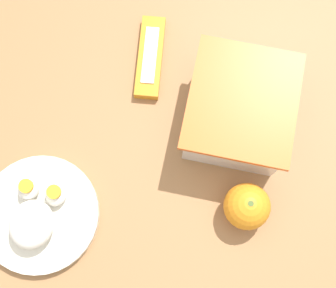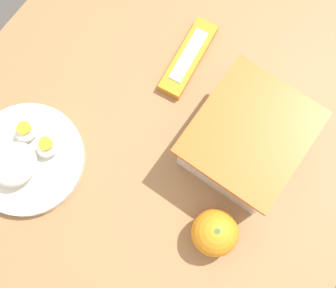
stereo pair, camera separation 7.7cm
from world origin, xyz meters
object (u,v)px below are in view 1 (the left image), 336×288
object	(u,v)px
food_container	(238,111)
candy_bar	(150,57)
orange_fruit	(247,206)
rice_plate	(38,215)

from	to	relation	value
food_container	candy_bar	bearing A→B (deg)	-115.66
orange_fruit	candy_bar	bearing A→B (deg)	-138.04
rice_plate	candy_bar	xyz separation A→B (m)	(-0.31, 0.12, -0.01)
orange_fruit	candy_bar	xyz separation A→B (m)	(-0.23, -0.21, -0.03)
food_container	rice_plate	xyz separation A→B (m)	(0.23, -0.28, -0.03)
rice_plate	food_container	bearing A→B (deg)	128.89
food_container	candy_bar	size ratio (longest dim) A/B	1.22
food_container	orange_fruit	size ratio (longest dim) A/B	2.54
candy_bar	food_container	bearing A→B (deg)	64.34
food_container	rice_plate	bearing A→B (deg)	-51.11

